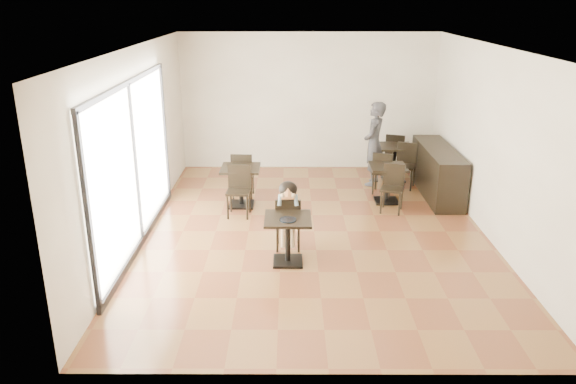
{
  "coord_description": "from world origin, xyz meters",
  "views": [
    {
      "loc": [
        -0.44,
        -9.2,
        3.97
      ],
      "look_at": [
        -0.47,
        -0.73,
        1.0
      ],
      "focal_mm": 35.0,
      "sensor_mm": 36.0,
      "label": 1
    }
  ],
  "objects_px": {
    "chair_left_a": "(243,174)",
    "chair_back_b": "(405,166)",
    "child_chair": "(288,222)",
    "cafe_table_back": "(394,163)",
    "adult_patron": "(374,144)",
    "cafe_table_left": "(241,187)",
    "chair_mid_a": "(383,172)",
    "cafe_table_mid": "(387,184)",
    "chair_left_b": "(238,192)",
    "chair_mid_b": "(392,189)",
    "child": "(288,216)",
    "child_table": "(288,240)",
    "chair_back_a": "(396,153)"
  },
  "relations": [
    {
      "from": "chair_left_a",
      "to": "chair_back_b",
      "type": "xyz_separation_m",
      "value": [
        3.46,
        0.58,
        0.0
      ]
    },
    {
      "from": "cafe_table_mid",
      "to": "chair_left_b",
      "type": "bearing_deg",
      "value": -165.03
    },
    {
      "from": "child",
      "to": "cafe_table_left",
      "type": "bearing_deg",
      "value": 115.28
    },
    {
      "from": "child_table",
      "to": "chair_back_b",
      "type": "height_order",
      "value": "chair_back_b"
    },
    {
      "from": "chair_left_b",
      "to": "cafe_table_mid",
      "type": "bearing_deg",
      "value": 18.06
    },
    {
      "from": "child",
      "to": "chair_left_b",
      "type": "bearing_deg",
      "value": 123.14
    },
    {
      "from": "child_table",
      "to": "chair_left_a",
      "type": "height_order",
      "value": "chair_left_a"
    },
    {
      "from": "child_chair",
      "to": "cafe_table_back",
      "type": "distance_m",
      "value": 4.37
    },
    {
      "from": "chair_mid_a",
      "to": "chair_left_a",
      "type": "height_order",
      "value": "chair_left_a"
    },
    {
      "from": "chair_mid_b",
      "to": "child",
      "type": "bearing_deg",
      "value": -122.71
    },
    {
      "from": "child",
      "to": "cafe_table_mid",
      "type": "distance_m",
      "value": 2.99
    },
    {
      "from": "cafe_table_mid",
      "to": "chair_left_a",
      "type": "height_order",
      "value": "chair_left_a"
    },
    {
      "from": "cafe_table_back",
      "to": "chair_mid_b",
      "type": "bearing_deg",
      "value": -101.03
    },
    {
      "from": "chair_left_a",
      "to": "chair_left_b",
      "type": "relative_size",
      "value": 1.0
    },
    {
      "from": "cafe_table_mid",
      "to": "cafe_table_left",
      "type": "xyz_separation_m",
      "value": [
        -2.94,
        -0.23,
        0.02
      ]
    },
    {
      "from": "child_chair",
      "to": "cafe_table_back",
      "type": "xyz_separation_m",
      "value": [
        2.38,
        3.67,
        -0.05
      ]
    },
    {
      "from": "cafe_table_mid",
      "to": "chair_left_b",
      "type": "height_order",
      "value": "chair_left_b"
    },
    {
      "from": "child_table",
      "to": "child",
      "type": "distance_m",
      "value": 0.58
    },
    {
      "from": "adult_patron",
      "to": "chair_left_a",
      "type": "xyz_separation_m",
      "value": [
        -2.81,
        -0.83,
        -0.44
      ]
    },
    {
      "from": "cafe_table_mid",
      "to": "chair_back_b",
      "type": "relative_size",
      "value": 0.79
    },
    {
      "from": "child",
      "to": "cafe_table_back",
      "type": "xyz_separation_m",
      "value": [
        2.38,
        3.67,
        -0.17
      ]
    },
    {
      "from": "cafe_table_mid",
      "to": "cafe_table_left",
      "type": "bearing_deg",
      "value": -175.43
    },
    {
      "from": "cafe_table_mid",
      "to": "chair_mid_b",
      "type": "distance_m",
      "value": 0.56
    },
    {
      "from": "child",
      "to": "chair_left_b",
      "type": "distance_m",
      "value": 1.72
    },
    {
      "from": "child_chair",
      "to": "chair_left_b",
      "type": "distance_m",
      "value": 1.72
    },
    {
      "from": "child_chair",
      "to": "cafe_table_mid",
      "type": "bearing_deg",
      "value": -131.93
    },
    {
      "from": "chair_left_a",
      "to": "cafe_table_back",
      "type": "bearing_deg",
      "value": -158.18
    },
    {
      "from": "child",
      "to": "cafe_table_mid",
      "type": "relative_size",
      "value": 1.51
    },
    {
      "from": "child_chair",
      "to": "chair_back_b",
      "type": "distance_m",
      "value": 4.0
    },
    {
      "from": "chair_left_b",
      "to": "chair_back_b",
      "type": "relative_size",
      "value": 0.99
    },
    {
      "from": "chair_mid_b",
      "to": "cafe_table_back",
      "type": "bearing_deg",
      "value": 96.3
    },
    {
      "from": "cafe_table_mid",
      "to": "chair_back_a",
      "type": "height_order",
      "value": "chair_back_a"
    },
    {
      "from": "child_table",
      "to": "child_chair",
      "type": "distance_m",
      "value": 0.56
    },
    {
      "from": "child_table",
      "to": "child",
      "type": "height_order",
      "value": "child"
    },
    {
      "from": "adult_patron",
      "to": "child",
      "type": "bearing_deg",
      "value": -7.99
    },
    {
      "from": "chair_back_a",
      "to": "chair_left_b",
      "type": "bearing_deg",
      "value": 59.49
    },
    {
      "from": "child_table",
      "to": "cafe_table_back",
      "type": "relative_size",
      "value": 0.94
    },
    {
      "from": "cafe_table_back",
      "to": "chair_mid_a",
      "type": "distance_m",
      "value": 0.97
    },
    {
      "from": "child_table",
      "to": "adult_patron",
      "type": "relative_size",
      "value": 0.41
    },
    {
      "from": "adult_patron",
      "to": "chair_mid_a",
      "type": "height_order",
      "value": "adult_patron"
    },
    {
      "from": "chair_mid_b",
      "to": "child_chair",
      "type": "bearing_deg",
      "value": -122.71
    },
    {
      "from": "child_chair",
      "to": "cafe_table_mid",
      "type": "relative_size",
      "value": 1.2
    },
    {
      "from": "cafe_table_mid",
      "to": "chair_mid_a",
      "type": "height_order",
      "value": "chair_mid_a"
    },
    {
      "from": "chair_left_b",
      "to": "child_table",
      "type": "bearing_deg",
      "value": -61.62
    },
    {
      "from": "child_chair",
      "to": "cafe_table_mid",
      "type": "xyz_separation_m",
      "value": [
        2.0,
        2.22,
        -0.08
      ]
    },
    {
      "from": "adult_patron",
      "to": "chair_back_b",
      "type": "xyz_separation_m",
      "value": [
        0.65,
        -0.25,
        -0.44
      ]
    },
    {
      "from": "chair_back_a",
      "to": "chair_mid_a",
      "type": "bearing_deg",
      "value": 90.79
    },
    {
      "from": "cafe_table_left",
      "to": "chair_mid_a",
      "type": "xyz_separation_m",
      "value": [
        2.94,
        0.78,
        0.06
      ]
    },
    {
      "from": "chair_left_b",
      "to": "cafe_table_left",
      "type": "bearing_deg",
      "value": 93.09
    },
    {
      "from": "cafe_table_back",
      "to": "chair_back_b",
      "type": "distance_m",
      "value": 0.57
    }
  ]
}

